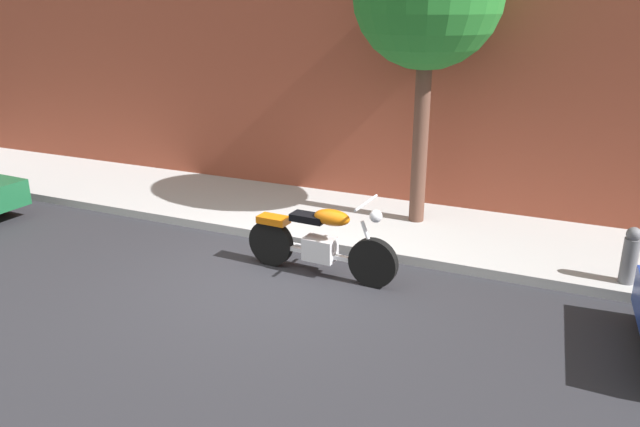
{
  "coord_description": "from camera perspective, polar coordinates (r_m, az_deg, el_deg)",
  "views": [
    {
      "loc": [
        3.77,
        -6.68,
        3.63
      ],
      "look_at": [
        0.56,
        0.48,
        0.9
      ],
      "focal_mm": 34.63,
      "sensor_mm": 36.0,
      "label": 1
    }
  ],
  "objects": [
    {
      "name": "motorcycle",
      "position": [
        8.46,
        0.0,
        -2.72
      ],
      "size": [
        2.26,
        0.7,
        1.17
      ],
      "color": "black",
      "rests_on": "ground"
    },
    {
      "name": "fire_hydrant",
      "position": [
        8.91,
        26.68,
        -3.86
      ],
      "size": [
        0.2,
        0.2,
        0.91
      ],
      "color": "slate",
      "rests_on": "ground"
    },
    {
      "name": "sidewalk",
      "position": [
        10.59,
        1.83,
        -0.5
      ],
      "size": [
        20.48,
        2.51,
        0.14
      ],
      "primitive_type": "cube",
      "color": "#ADADAD",
      "rests_on": "ground"
    },
    {
      "name": "ground_plane",
      "position": [
        8.49,
        -4.81,
        -6.24
      ],
      "size": [
        60.0,
        60.0,
        0.0
      ],
      "primitive_type": "plane",
      "color": "#28282D"
    }
  ]
}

